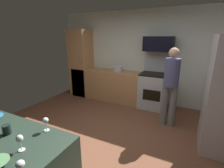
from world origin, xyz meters
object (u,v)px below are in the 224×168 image
Objects in this scene: wine_glass_far at (46,121)px; mug_coffee at (7,129)px; person_cook at (171,84)px; stock_pot at (118,69)px; wine_glass_mid at (20,140)px; oven_range at (154,89)px; wine_glass_near at (20,165)px; microwave at (159,44)px.

wine_glass_far is 1.51× the size of mug_coffee.
stock_pot is (-1.58, 0.83, 0.03)m from person_cook.
stock_pot is at bearing 94.02° from mug_coffee.
wine_glass_mid reaches higher than mug_coffee.
wine_glass_mid is 0.34m from wine_glass_far.
mug_coffee is 3.40m from stock_pot.
stock_pot is at bearing 100.13° from wine_glass_far.
person_cook is at bearing -27.59° from stock_pot.
wine_glass_mid is (-0.97, -2.66, 0.06)m from person_cook.
oven_range is at bearing -0.28° from stock_pot.
wine_glass_mid is (-0.49, -3.48, 0.50)m from oven_range.
wine_glass_mid is at bearing -110.01° from person_cook.
oven_range is 1.04m from person_cook.
person_cook is 11.55× the size of wine_glass_near.
person_cook is 1.79m from stock_pot.
microwave is at bearing 80.52° from wine_glass_far.
wine_glass_near is 0.33m from wine_glass_mid.
person_cook is at bearing -62.22° from microwave.
person_cook is (0.48, -0.82, 0.43)m from oven_range.
person_cook is at bearing 76.32° from wine_glass_near.
microwave is 1.28m from person_cook.
wine_glass_near is 3.78m from stock_pot.
microwave reaches higher than mug_coffee.
oven_range is at bearing 81.96° from wine_glass_mid.
oven_range reaches higher than mug_coffee.
oven_range reaches higher than wine_glass_far.
stock_pot is at bearing 103.57° from wine_glass_near.
wine_glass_near is (-0.69, -2.85, 0.06)m from person_cook.
wine_glass_near is 0.61m from wine_glass_far.
mug_coffee is at bearing -117.71° from person_cook.
person_cook is 16.33× the size of mug_coffee.
wine_glass_mid is 3.54m from stock_pot.
mug_coffee is 0.38× the size of stock_pot.
oven_range is 1.20m from stock_pot.
stock_pot is (-1.10, -0.08, -0.73)m from microwave.
person_cook is at bearing 62.29° from mug_coffee.
mug_coffee is at bearing -144.78° from wine_glass_far.
stock_pot is (-0.24, 3.39, 0.03)m from mug_coffee.
oven_range reaches higher than wine_glass_mid.
oven_range is at bearing 75.63° from mug_coffee.
wine_glass_near is 0.92× the size of wine_glass_mid.
stock_pot is (-0.56, 3.16, -0.03)m from wine_glass_far.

